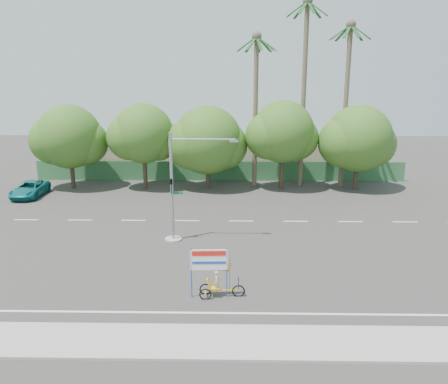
{
  "coord_description": "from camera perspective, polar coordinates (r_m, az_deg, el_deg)",
  "views": [
    {
      "loc": [
        1.29,
        -22.65,
        10.0
      ],
      "look_at": [
        0.82,
        2.91,
        3.5
      ],
      "focal_mm": 35.0,
      "sensor_mm": 36.0,
      "label": 1
    }
  ],
  "objects": [
    {
      "name": "sidewalk_near",
      "position": [
        18.17,
        -3.37,
        -18.94
      ],
      "size": [
        50.0,
        2.4,
        0.12
      ],
      "primitive_type": "cube",
      "color": "gray",
      "rests_on": "ground"
    },
    {
      "name": "pickup_truck",
      "position": [
        42.57,
        -24.04,
        0.36
      ],
      "size": [
        2.42,
        4.94,
        1.35
      ],
      "primitive_type": "imported",
      "rotation": [
        0.0,
        0.0,
        0.04
      ],
      "color": "#106E70",
      "rests_on": "ground"
    },
    {
      "name": "palm_short",
      "position": [
        42.22,
        4.17,
        12.69
      ],
      "size": [
        3.73,
        3.79,
        14.45
      ],
      "color": "#70604C",
      "rests_on": "ground"
    },
    {
      "name": "building_left",
      "position": [
        50.58,
        -11.89,
        4.86
      ],
      "size": [
        12.0,
        8.0,
        4.0
      ],
      "primitive_type": "cube",
      "color": "beige",
      "rests_on": "ground"
    },
    {
      "name": "fence",
      "position": [
        45.08,
        -0.59,
        2.75
      ],
      "size": [
        38.0,
        0.08,
        2.0
      ],
      "primitive_type": "cube",
      "color": "#336B3D",
      "rests_on": "ground"
    },
    {
      "name": "tree_center",
      "position": [
        41.09,
        -2.22,
        6.52
      ],
      "size": [
        7.62,
        6.4,
        7.85
      ],
      "color": "#473828",
      "rests_on": "ground"
    },
    {
      "name": "palm_mid",
      "position": [
        43.49,
        15.73,
        12.96
      ],
      "size": [
        3.73,
        3.79,
        15.45
      ],
      "color": "#70604C",
      "rests_on": "ground"
    },
    {
      "name": "tree_far_right",
      "position": [
        42.63,
        17.04,
        6.43
      ],
      "size": [
        7.38,
        6.2,
        7.94
      ],
      "color": "#473828",
      "rests_on": "ground"
    },
    {
      "name": "tree_right",
      "position": [
        41.19,
        7.62,
        7.5
      ],
      "size": [
        6.9,
        5.8,
        8.36
      ],
      "color": "#473828",
      "rests_on": "ground"
    },
    {
      "name": "trike_billboard",
      "position": [
        21.01,
        -1.27,
        -11.04
      ],
      "size": [
        2.59,
        0.61,
        2.54
      ],
      "rotation": [
        0.0,
        0.0,
        0.05
      ],
      "color": "black",
      "rests_on": "ground"
    },
    {
      "name": "traffic_signal",
      "position": [
        27.78,
        -6.18,
        -0.59
      ],
      "size": [
        4.72,
        1.1,
        7.0
      ],
      "color": "gray",
      "rests_on": "ground"
    },
    {
      "name": "tree_far_left",
      "position": [
        43.76,
        -19.59,
        6.58
      ],
      "size": [
        7.14,
        6.0,
        7.96
      ],
      "color": "#473828",
      "rests_on": "ground"
    },
    {
      "name": "ground",
      "position": [
        24.79,
        -2.04,
        -9.53
      ],
      "size": [
        120.0,
        120.0,
        0.0
      ],
      "primitive_type": "plane",
      "color": "#33302D",
      "rests_on": "ground"
    },
    {
      "name": "building_right",
      "position": [
        49.79,
        8.83,
        4.62
      ],
      "size": [
        14.0,
        8.0,
        3.6
      ],
      "primitive_type": "cube",
      "color": "beige",
      "rests_on": "ground"
    },
    {
      "name": "tree_left",
      "position": [
        41.79,
        -10.53,
        7.24
      ],
      "size": [
        6.66,
        5.6,
        8.07
      ],
      "color": "#473828",
      "rests_on": "ground"
    },
    {
      "name": "palm_tall",
      "position": [
        42.68,
        10.46,
        14.67
      ],
      "size": [
        3.73,
        3.79,
        17.45
      ],
      "color": "#70604C",
      "rests_on": "ground"
    }
  ]
}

